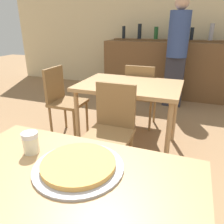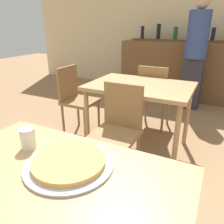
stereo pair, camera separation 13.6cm
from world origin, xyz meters
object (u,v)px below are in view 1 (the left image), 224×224
(person_standing, at_px, (177,49))
(chair_far_side_back, at_px, (140,92))
(chair_far_side_front, at_px, (112,125))
(cheese_shaker, at_px, (31,143))
(chair_far_side_left, at_px, (62,97))
(pizza_tray, at_px, (79,165))

(person_standing, bearing_deg, chair_far_side_back, -106.97)
(chair_far_side_front, bearing_deg, cheese_shaker, -95.07)
(cheese_shaker, bearing_deg, chair_far_side_left, 117.95)
(chair_far_side_back, relative_size, person_standing, 0.49)
(chair_far_side_front, bearing_deg, pizza_tray, -78.18)
(chair_far_side_front, xyz_separation_m, pizza_tray, (0.20, -0.98, 0.27))
(chair_far_side_front, height_order, chair_far_side_back, same)
(chair_far_side_back, height_order, cheese_shaker, chair_far_side_back)
(cheese_shaker, bearing_deg, pizza_tray, -7.02)
(pizza_tray, bearing_deg, chair_far_side_front, 101.82)
(chair_far_side_left, distance_m, cheese_shaker, 1.73)
(chair_far_side_left, relative_size, person_standing, 0.49)
(chair_far_side_front, bearing_deg, chair_far_side_back, 90.00)
(chair_far_side_back, bearing_deg, person_standing, -106.97)
(chair_far_side_front, relative_size, chair_far_side_left, 1.00)
(chair_far_side_left, bearing_deg, pizza_tray, -144.79)
(chair_far_side_left, distance_m, pizza_tray, 1.90)
(chair_far_side_back, height_order, chair_far_side_left, same)
(chair_far_side_left, xyz_separation_m, pizza_tray, (1.09, -1.54, 0.27))
(cheese_shaker, height_order, person_standing, person_standing)
(chair_far_side_left, xyz_separation_m, cheese_shaker, (0.80, -1.50, 0.31))
(chair_far_side_back, bearing_deg, chair_far_side_left, 32.52)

